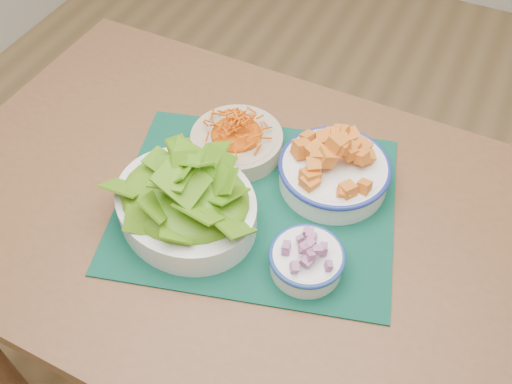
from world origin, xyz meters
TOP-DOWN VIEW (x-y plane):
  - ground at (0.00, 0.00)m, footprint 4.00×4.00m
  - table at (-0.07, -0.22)m, footprint 1.23×0.83m
  - placemat at (-0.05, -0.19)m, footprint 0.62×0.55m
  - carrot_bowl at (-0.14, -0.08)m, footprint 0.19×0.19m
  - squash_bowl at (0.07, -0.08)m, footprint 0.26×0.26m
  - lettuce_bowl at (-0.14, -0.28)m, footprint 0.34×0.32m
  - onion_bowl at (0.10, -0.29)m, footprint 0.16×0.16m

SIDE VIEW (x-z plane):
  - ground at x=0.00m, z-range 0.00..0.00m
  - table at x=-0.07m, z-range 0.28..1.03m
  - placemat at x=-0.05m, z-range 0.75..0.75m
  - onion_bowl at x=0.10m, z-range 0.75..0.82m
  - carrot_bowl at x=-0.14m, z-range 0.75..0.83m
  - squash_bowl at x=0.07m, z-range 0.75..0.86m
  - lettuce_bowl at x=-0.14m, z-range 0.75..0.88m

